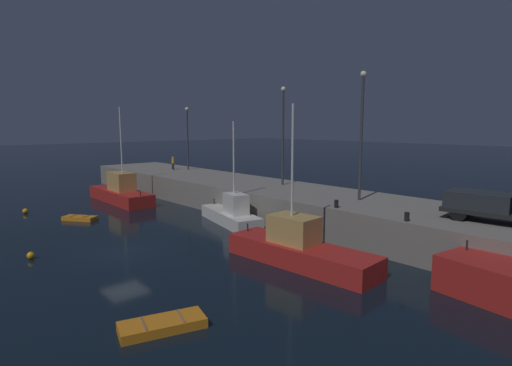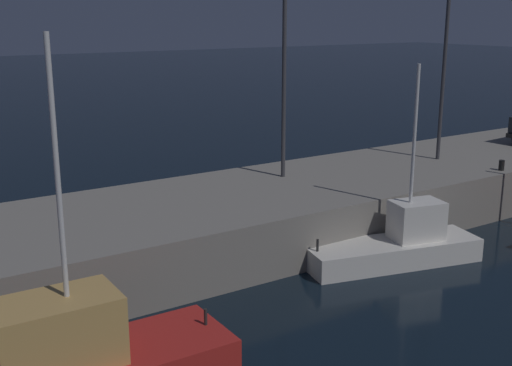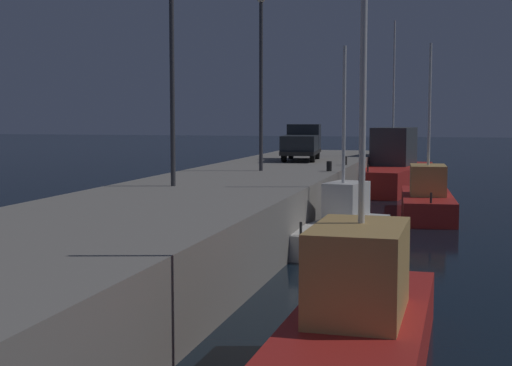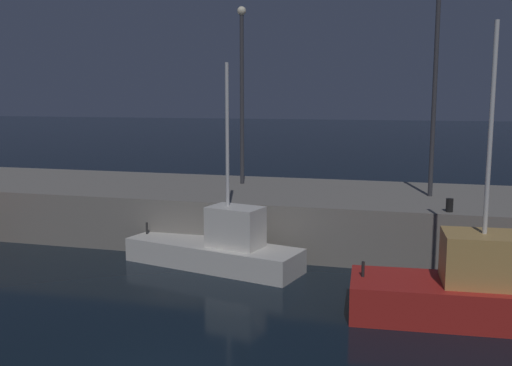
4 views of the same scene
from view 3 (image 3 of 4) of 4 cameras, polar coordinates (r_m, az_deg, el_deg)
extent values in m
cube|color=gray|center=(33.09, -2.57, -1.97)|extent=(62.97, 8.32, 2.41)
cube|color=red|center=(40.47, 13.01, -1.66)|extent=(9.43, 3.20, 1.19)
cube|color=tan|center=(39.81, 13.08, 0.23)|extent=(2.83, 1.98, 1.57)
cylinder|color=silver|center=(39.51, 13.21, 5.90)|extent=(0.14, 0.14, 6.29)
cylinder|color=#262626|center=(36.14, 13.31, -1.12)|extent=(0.10, 0.10, 0.50)
cube|color=red|center=(15.52, 7.62, -12.54)|extent=(10.19, 2.91, 1.22)
cube|color=tan|center=(15.52, 7.90, -6.65)|extent=(3.17, 1.90, 1.87)
cylinder|color=silver|center=(15.54, 8.26, 8.98)|extent=(0.14, 0.14, 6.55)
cylinder|color=#262626|center=(19.80, 9.56, -6.11)|extent=(0.10, 0.10, 0.50)
cube|color=red|center=(53.62, 10.13, 0.35)|extent=(12.96, 5.89, 1.75)
cube|color=#33383D|center=(55.10, 10.56, 2.80)|extent=(4.35, 3.20, 2.73)
cylinder|color=silver|center=(54.78, 10.57, 8.21)|extent=(0.14, 0.14, 7.64)
cylinder|color=#262626|center=(47.97, 8.60, 1.15)|extent=(0.10, 0.10, 0.50)
cube|color=silver|center=(30.32, 6.18, -4.03)|extent=(7.68, 3.83, 0.97)
cube|color=silver|center=(31.13, 6.95, -1.41)|extent=(2.35, 1.82, 1.60)
cylinder|color=silver|center=(30.60, 6.79, 5.23)|extent=(0.14, 0.14, 5.59)
cylinder|color=#262626|center=(27.13, 3.47, -3.53)|extent=(0.10, 0.10, 0.50)
cylinder|color=#38383D|center=(30.97, -6.46, 7.59)|extent=(0.20, 0.20, 8.46)
cylinder|color=#38383D|center=(39.38, 0.39, 7.38)|extent=(0.20, 0.20, 8.84)
cylinder|color=black|center=(50.55, 2.71, 2.39)|extent=(0.92, 0.36, 0.90)
cylinder|color=black|center=(50.37, 4.75, 2.37)|extent=(0.92, 0.36, 0.90)
cylinder|color=black|center=(46.80, 2.17, 2.17)|extent=(0.92, 0.36, 0.90)
cylinder|color=black|center=(46.61, 4.37, 2.14)|extent=(0.92, 0.36, 0.90)
cube|color=black|center=(48.57, 3.50, 2.42)|extent=(6.08, 2.67, 0.25)
cube|color=#23282D|center=(50.29, 3.72, 3.60)|extent=(2.08, 2.31, 1.65)
cube|color=#23282D|center=(47.49, 3.38, 3.08)|extent=(3.61, 2.45, 0.96)
cylinder|color=black|center=(44.35, 6.84, 1.72)|extent=(0.28, 0.28, 0.52)
cylinder|color=black|center=(39.35, 5.65, 1.30)|extent=(0.28, 0.28, 0.52)
camera|label=1|loc=(57.63, 30.92, 7.01)|focal=29.02mm
camera|label=2|loc=(18.16, 67.02, 17.12)|focal=45.69mm
camera|label=4|loc=(41.12, 39.80, 6.17)|focal=40.76mm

